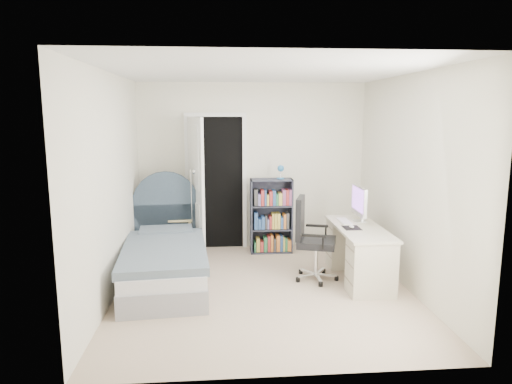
{
  "coord_description": "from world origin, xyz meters",
  "views": [
    {
      "loc": [
        -0.5,
        -5.07,
        2.05
      ],
      "look_at": [
        -0.07,
        0.24,
        1.13
      ],
      "focal_mm": 32.0,
      "sensor_mm": 36.0,
      "label": 1
    }
  ],
  "objects": [
    {
      "name": "desk",
      "position": [
        1.21,
        0.27,
        0.37
      ],
      "size": [
        0.55,
        1.38,
        1.13
      ],
      "color": "beige",
      "rests_on": "ground"
    },
    {
      "name": "floor_lamp",
      "position": [
        -0.88,
        1.31,
        0.52
      ],
      "size": [
        0.18,
        0.18,
        1.28
      ],
      "color": "silver",
      "rests_on": "ground"
    },
    {
      "name": "bookcase",
      "position": [
        0.27,
        1.48,
        0.51
      ],
      "size": [
        0.62,
        0.26,
        1.31
      ],
      "color": "#323645",
      "rests_on": "ground"
    },
    {
      "name": "office_chair",
      "position": [
        0.61,
        0.32,
        0.57
      ],
      "size": [
        0.58,
        0.59,
        1.04
      ],
      "color": "silver",
      "rests_on": "ground"
    },
    {
      "name": "bed",
      "position": [
        -1.18,
        0.4,
        0.28
      ],
      "size": [
        1.11,
        2.1,
        1.25
      ],
      "color": "gray",
      "rests_on": "ground"
    },
    {
      "name": "room_shell",
      "position": [
        0.0,
        0.0,
        1.25
      ],
      "size": [
        3.5,
        3.7,
        2.6
      ],
      "color": "tan",
      "rests_on": "ground"
    },
    {
      "name": "nightstand",
      "position": [
        -1.14,
        1.51,
        0.43
      ],
      "size": [
        0.44,
        0.44,
        0.65
      ],
      "color": "#CDB97E",
      "rests_on": "ground"
    },
    {
      "name": "door",
      "position": [
        -0.74,
        1.52,
        1.03
      ],
      "size": [
        0.92,
        0.8,
        2.06
      ],
      "color": "black",
      "rests_on": "ground"
    }
  ]
}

